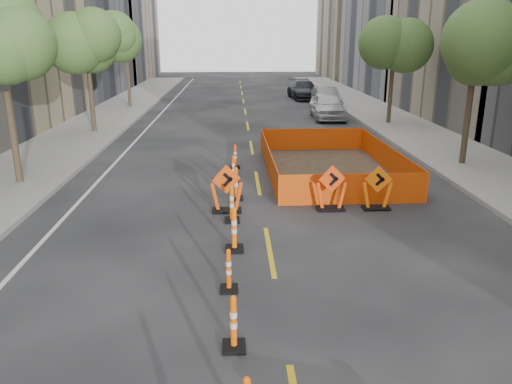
{
  "coord_description": "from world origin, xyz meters",
  "views": [
    {
      "loc": [
        -0.85,
        -7.25,
        5.03
      ],
      "look_at": [
        -0.27,
        5.33,
        1.1
      ],
      "focal_mm": 35.0,
      "sensor_mm": 36.0,
      "label": 1
    }
  ],
  "objects_px": {
    "channelizer_8": "(235,156)",
    "channelizer_7": "(233,169)",
    "channelizer_5": "(232,204)",
    "chevron_sign_center": "(331,188)",
    "channelizer_3": "(229,270)",
    "chevron_sign_right": "(377,188)",
    "parked_car_near": "(327,106)",
    "channelizer_4": "(234,229)",
    "chevron_sign_left": "(226,188)",
    "channelizer_2": "(234,323)",
    "parked_car_mid": "(326,98)",
    "channelizer_6": "(236,183)",
    "parked_car_far": "(303,90)"
  },
  "relations": [
    {
      "from": "chevron_sign_right",
      "to": "parked_car_mid",
      "type": "distance_m",
      "value": 23.03
    },
    {
      "from": "channelizer_8",
      "to": "parked_car_mid",
      "type": "xyz_separation_m",
      "value": [
        6.85,
        17.68,
        0.25
      ]
    },
    {
      "from": "parked_car_far",
      "to": "channelizer_8",
      "type": "bearing_deg",
      "value": -108.03
    },
    {
      "from": "channelizer_4",
      "to": "chevron_sign_left",
      "type": "xyz_separation_m",
      "value": [
        -0.22,
        2.88,
        0.17
      ]
    },
    {
      "from": "chevron_sign_right",
      "to": "channelizer_6",
      "type": "bearing_deg",
      "value": 166.55
    },
    {
      "from": "chevron_sign_left",
      "to": "parked_car_near",
      "type": "xyz_separation_m",
      "value": [
        6.27,
        17.67,
        0.1
      ]
    },
    {
      "from": "chevron_sign_center",
      "to": "channelizer_6",
      "type": "bearing_deg",
      "value": 147.26
    },
    {
      "from": "chevron_sign_right",
      "to": "channelizer_3",
      "type": "bearing_deg",
      "value": -130.41
    },
    {
      "from": "channelizer_3",
      "to": "channelizer_8",
      "type": "xyz_separation_m",
      "value": [
        0.19,
        10.13,
        0.01
      ]
    },
    {
      "from": "chevron_sign_center",
      "to": "parked_car_far",
      "type": "height_order",
      "value": "parked_car_far"
    },
    {
      "from": "channelizer_6",
      "to": "chevron_sign_right",
      "type": "xyz_separation_m",
      "value": [
        4.25,
        -1.15,
        0.15
      ]
    },
    {
      "from": "channelizer_3",
      "to": "channelizer_5",
      "type": "bearing_deg",
      "value": 89.12
    },
    {
      "from": "channelizer_8",
      "to": "chevron_sign_center",
      "type": "relative_size",
      "value": 0.68
    },
    {
      "from": "chevron_sign_center",
      "to": "channelizer_7",
      "type": "bearing_deg",
      "value": 122.09
    },
    {
      "from": "channelizer_4",
      "to": "channelizer_5",
      "type": "bearing_deg",
      "value": 91.67
    },
    {
      "from": "channelizer_4",
      "to": "chevron_sign_left",
      "type": "height_order",
      "value": "chevron_sign_left"
    },
    {
      "from": "channelizer_8",
      "to": "chevron_sign_center",
      "type": "xyz_separation_m",
      "value": [
        2.86,
        -5.21,
        0.23
      ]
    },
    {
      "from": "channelizer_2",
      "to": "channelizer_5",
      "type": "distance_m",
      "value": 6.08
    },
    {
      "from": "channelizer_5",
      "to": "channelizer_7",
      "type": "distance_m",
      "value": 4.05
    },
    {
      "from": "channelizer_3",
      "to": "channelizer_6",
      "type": "xyz_separation_m",
      "value": [
        0.2,
        6.08,
        0.07
      ]
    },
    {
      "from": "channelizer_4",
      "to": "parked_car_mid",
      "type": "height_order",
      "value": "parked_car_mid"
    },
    {
      "from": "channelizer_7",
      "to": "chevron_sign_center",
      "type": "distance_m",
      "value": 4.34
    },
    {
      "from": "channelizer_8",
      "to": "channelizer_7",
      "type": "bearing_deg",
      "value": -92.14
    },
    {
      "from": "chevron_sign_right",
      "to": "parked_car_mid",
      "type": "bearing_deg",
      "value": 85.26
    },
    {
      "from": "channelizer_3",
      "to": "chevron_sign_left",
      "type": "height_order",
      "value": "chevron_sign_left"
    },
    {
      "from": "chevron_sign_center",
      "to": "channelizer_8",
      "type": "bearing_deg",
      "value": 108.2
    },
    {
      "from": "chevron_sign_left",
      "to": "channelizer_8",
      "type": "bearing_deg",
      "value": 67.94
    },
    {
      "from": "channelizer_8",
      "to": "parked_car_far",
      "type": "height_order",
      "value": "parked_car_far"
    },
    {
      "from": "channelizer_6",
      "to": "channelizer_8",
      "type": "bearing_deg",
      "value": 90.13
    },
    {
      "from": "chevron_sign_right",
      "to": "chevron_sign_left",
      "type": "bearing_deg",
      "value": -178.04
    },
    {
      "from": "channelizer_7",
      "to": "parked_car_near",
      "type": "height_order",
      "value": "parked_car_near"
    },
    {
      "from": "channelizer_7",
      "to": "chevron_sign_right",
      "type": "height_order",
      "value": "chevron_sign_right"
    },
    {
      "from": "chevron_sign_right",
      "to": "parked_car_far",
      "type": "bearing_deg",
      "value": 88.39
    },
    {
      "from": "channelizer_5",
      "to": "chevron_sign_right",
      "type": "relative_size",
      "value": 0.78
    },
    {
      "from": "channelizer_3",
      "to": "parked_car_far",
      "type": "height_order",
      "value": "parked_car_far"
    },
    {
      "from": "channelizer_7",
      "to": "channelizer_8",
      "type": "distance_m",
      "value": 2.03
    },
    {
      "from": "channelizer_7",
      "to": "channelizer_2",
      "type": "bearing_deg",
      "value": -90.12
    },
    {
      "from": "channelizer_4",
      "to": "parked_car_far",
      "type": "xyz_separation_m",
      "value": [
        5.98,
        31.25,
        0.2
      ]
    },
    {
      "from": "channelizer_2",
      "to": "chevron_sign_center",
      "type": "xyz_separation_m",
      "value": [
        2.96,
        6.94,
        0.2
      ]
    },
    {
      "from": "channelizer_5",
      "to": "channelizer_3",
      "type": "bearing_deg",
      "value": -90.88
    },
    {
      "from": "channelizer_8",
      "to": "parked_car_mid",
      "type": "distance_m",
      "value": 18.97
    },
    {
      "from": "channelizer_3",
      "to": "parked_car_mid",
      "type": "distance_m",
      "value": 28.69
    },
    {
      "from": "channelizer_7",
      "to": "parked_car_far",
      "type": "bearing_deg",
      "value": 76.61
    },
    {
      "from": "channelizer_8",
      "to": "chevron_sign_center",
      "type": "height_order",
      "value": "chevron_sign_center"
    },
    {
      "from": "channelizer_5",
      "to": "chevron_sign_center",
      "type": "xyz_separation_m",
      "value": [
        2.99,
        0.86,
        0.17
      ]
    },
    {
      "from": "channelizer_3",
      "to": "channelizer_8",
      "type": "relative_size",
      "value": 0.98
    },
    {
      "from": "channelizer_2",
      "to": "chevron_sign_left",
      "type": "bearing_deg",
      "value": 91.57
    },
    {
      "from": "parked_car_near",
      "to": "parked_car_far",
      "type": "height_order",
      "value": "parked_car_near"
    },
    {
      "from": "channelizer_3",
      "to": "chevron_sign_right",
      "type": "distance_m",
      "value": 6.64
    },
    {
      "from": "parked_car_mid",
      "to": "parked_car_far",
      "type": "xyz_separation_m",
      "value": [
        -0.94,
        5.46,
        0.04
      ]
    }
  ]
}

